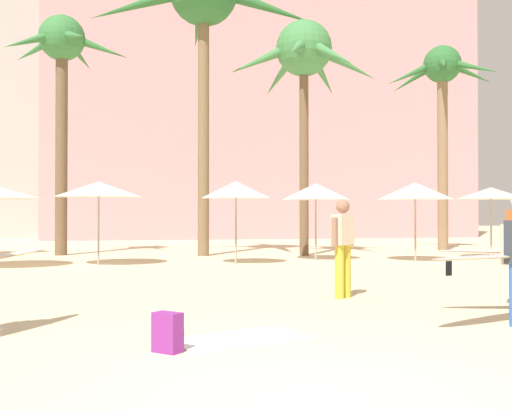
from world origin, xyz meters
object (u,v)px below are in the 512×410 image
palm_tree_left (304,59)px  palm_tree_center (442,86)px  cafe_umbrella_1 (236,190)px  palm_tree_far_left (204,5)px  palm_tree_right (62,61)px  cafe_umbrella_6 (316,192)px  backpack (168,333)px  beach_towel (239,339)px  cafe_umbrella_4 (491,193)px  person_mid_right (343,244)px  cafe_umbrella_0 (415,191)px  cafe_umbrella_5 (99,189)px

palm_tree_left → palm_tree_center: (6.10, 1.70, -0.36)m
cafe_umbrella_1 → palm_tree_far_left: bearing=98.7°
palm_tree_right → cafe_umbrella_6: size_ratio=3.50×
cafe_umbrella_6 → backpack: cafe_umbrella_6 is taller
beach_towel → cafe_umbrella_4: bearing=47.0°
palm_tree_far_left → person_mid_right: 13.44m
palm_tree_right → cafe_umbrella_4: bearing=-17.7°
palm_tree_center → palm_tree_right: bearing=179.4°
cafe_umbrella_0 → cafe_umbrella_6: bearing=160.2°
palm_tree_left → cafe_umbrella_0: 6.18m
backpack → palm_tree_far_left: bearing=35.7°
palm_tree_center → cafe_umbrella_1: palm_tree_center is taller
palm_tree_far_left → cafe_umbrella_1: (0.55, -3.57, -6.55)m
palm_tree_left → beach_towel: (-4.54, -13.35, -6.83)m
person_mid_right → cafe_umbrella_5: bearing=174.7°
cafe_umbrella_6 → palm_tree_far_left: bearing=141.1°
palm_tree_center → cafe_umbrella_4: (-0.59, -4.24, -4.37)m
cafe_umbrella_6 → person_mid_right: size_ratio=1.41×
palm_tree_far_left → cafe_umbrella_4: 11.56m
palm_tree_left → cafe_umbrella_0: size_ratio=3.39×
cafe_umbrella_6 → beach_towel: size_ratio=1.54×
cafe_umbrella_5 → palm_tree_right: bearing=109.0°
palm_tree_left → cafe_umbrella_1: 6.25m
cafe_umbrella_1 → beach_towel: 10.74m
palm_tree_left → cafe_umbrella_5: (-6.77, -2.56, -4.69)m
palm_tree_far_left → palm_tree_right: size_ratio=1.23×
palm_tree_right → cafe_umbrella_5: 6.60m
palm_tree_center → cafe_umbrella_1: (-8.99, -4.65, -4.33)m
beach_towel → person_mid_right: (2.34, 3.07, 0.93)m
cafe_umbrella_1 → person_mid_right: 7.46m
backpack → cafe_umbrella_0: bearing=6.8°
cafe_umbrella_1 → cafe_umbrella_6: cafe_umbrella_6 is taller
cafe_umbrella_5 → backpack: size_ratio=5.83×
beach_towel → person_mid_right: person_mid_right is taller
cafe_umbrella_5 → cafe_umbrella_6: 6.59m
palm_tree_center → cafe_umbrella_6: bearing=-149.6°
palm_tree_right → cafe_umbrella_5: size_ratio=3.44×
palm_tree_left → cafe_umbrella_1: palm_tree_left is taller
cafe_umbrella_1 → cafe_umbrella_6: size_ratio=1.00×
palm_tree_center → cafe_umbrella_5: bearing=-161.7°
palm_tree_center → cafe_umbrella_1: size_ratio=3.37×
cafe_umbrella_1 → cafe_umbrella_5: 3.90m
cafe_umbrella_4 → person_mid_right: 10.99m
backpack → person_mid_right: person_mid_right is taller
palm_tree_far_left → beach_towel: 16.48m
cafe_umbrella_6 → person_mid_right: (-2.00, -8.28, -1.21)m
cafe_umbrella_4 → backpack: size_ratio=5.49×
cafe_umbrella_6 → cafe_umbrella_5: bearing=-175.2°
palm_tree_left → cafe_umbrella_5: palm_tree_left is taller
palm_tree_center → cafe_umbrella_5: size_ratio=3.30×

